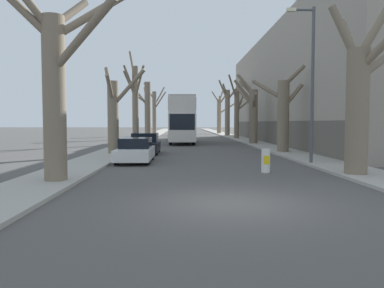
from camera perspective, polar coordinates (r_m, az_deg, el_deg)
The scene contains 20 objects.
ground_plane at distance 9.88m, azimuth 5.77°, elevation -8.96°, with size 300.00×300.00×0.00m, color #4C4947.
sidewalk_left at distance 59.80m, azimuth -6.10°, elevation 1.35°, with size 2.39×120.00×0.12m, color #A39E93.
sidewalk_right at distance 60.05m, azimuth 5.35°, elevation 1.36°, with size 2.39×120.00×0.12m, color #A39E93.
building_facade_right at distance 40.18m, azimuth 18.11°, elevation 8.00°, with size 10.08×41.26×11.01m.
street_tree_left_0 at distance 13.58m, azimuth -20.20°, elevation 9.22°, with size 4.99×3.48×7.49m.
street_tree_left_1 at distance 24.62m, azimuth -11.84°, elevation 4.67°, with size 3.00×2.99×5.80m.
street_tree_left_2 at distance 36.42m, azimuth -8.67°, elevation 6.55°, with size 2.25×3.68×9.12m.
street_tree_left_3 at distance 47.76m, azimuth -6.86°, elevation 5.33°, with size 2.46×2.17×7.17m.
street_tree_left_4 at distance 58.84m, azimuth -5.71°, elevation 5.01°, with size 3.60×1.41×8.28m.
street_tree_right_0 at distance 15.76m, azimuth 24.32°, elevation 6.82°, with size 3.54×3.93×6.66m.
street_tree_right_1 at distance 26.16m, azimuth 13.71°, elevation 4.61°, with size 3.29×2.55×5.86m.
street_tree_right_2 at distance 36.04m, azimuth 9.11°, elevation 4.95°, with size 2.29×4.79×6.70m.
street_tree_right_3 at distance 47.04m, azimuth 6.94°, elevation 5.08°, with size 4.14×3.32×7.88m.
street_tree_right_4 at distance 57.37m, azimuth 5.47°, elevation 5.35°, with size 4.17×3.93×8.48m.
street_tree_right_5 at distance 68.73m, azimuth 4.25°, elevation 4.74°, with size 4.43×4.89×8.22m.
double_decker_bus at distance 37.77m, azimuth -1.52°, elevation 4.05°, with size 2.51×10.13×4.56m.
parked_car_0 at distance 20.00m, azimuth -8.62°, elevation -0.99°, with size 1.77×4.15×1.27m.
parked_car_1 at distance 25.19m, azimuth -7.16°, elevation 0.01°, with size 1.86×4.02×1.39m.
lamp_post at distance 19.40m, azimuth 17.61°, elevation 9.66°, with size 1.40×0.20×7.67m.
traffic_bollard at distance 15.95m, azimuth 11.18°, elevation -2.52°, with size 0.36×0.37×0.99m.
Camera 1 is at (-1.24, -9.58, 2.10)m, focal length 35.00 mm.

